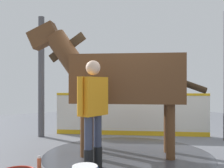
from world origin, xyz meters
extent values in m
cube|color=slate|center=(0.00, 0.00, -0.01)|extent=(16.00, 16.00, 0.02)
cylinder|color=#42444C|center=(0.35, 0.07, 0.00)|extent=(3.24, 3.24, 0.00)
cube|color=silver|center=(-0.97, -1.32, 0.53)|extent=(2.98, 2.84, 1.06)
cube|color=gold|center=(-0.97, -1.32, 1.09)|extent=(3.00, 2.86, 0.06)
cube|color=gold|center=(-0.97, -1.32, 0.06)|extent=(2.98, 2.84, 0.12)
cylinder|color=#4C4C51|center=(1.01, -2.58, 1.55)|extent=(0.16, 0.16, 3.10)
cube|color=brown|center=(0.35, 0.07, 1.45)|extent=(2.13, 2.09, 0.90)
cylinder|color=brown|center=(1.10, -0.29, 0.50)|extent=(0.16, 0.16, 1.00)
cylinder|color=brown|center=(0.75, -0.65, 0.50)|extent=(0.16, 0.16, 1.00)
cylinder|color=brown|center=(-0.05, 0.80, 0.50)|extent=(0.16, 0.16, 1.00)
cylinder|color=brown|center=(-0.39, 0.44, 0.50)|extent=(0.16, 0.16, 1.00)
cylinder|color=brown|center=(1.22, -0.75, 1.96)|extent=(0.89, 0.88, 0.97)
cube|color=#382819|center=(1.22, -0.75, 2.09)|extent=(0.59, 0.56, 0.59)
cube|color=brown|center=(1.56, -1.08, 2.32)|extent=(0.66, 0.65, 0.56)
cylinder|color=#382819|center=(-0.48, 0.86, 1.35)|extent=(0.59, 0.57, 0.35)
cylinder|color=black|center=(1.27, 0.40, 0.17)|extent=(0.15, 0.15, 0.34)
cylinder|color=#383D51|center=(1.27, 0.40, 0.60)|extent=(0.13, 0.13, 0.52)
cylinder|color=black|center=(1.49, 0.46, 0.17)|extent=(0.15, 0.15, 0.34)
cylinder|color=#383D51|center=(1.49, 0.46, 0.60)|extent=(0.13, 0.13, 0.52)
cube|color=orange|center=(1.38, 0.43, 1.17)|extent=(0.54, 0.35, 0.61)
cylinder|color=orange|center=(1.09, 0.34, 1.18)|extent=(0.09, 0.09, 0.58)
cylinder|color=orange|center=(1.67, 0.52, 1.18)|extent=(0.09, 0.09, 0.58)
sphere|color=beige|center=(1.38, 0.43, 1.62)|extent=(0.23, 0.23, 0.23)
cylinder|color=white|center=(1.87, 0.99, 0.28)|extent=(0.33, 0.33, 0.03)
cylinder|color=#CC5933|center=(2.02, -0.18, 0.08)|extent=(0.06, 0.06, 0.16)
cylinder|color=white|center=(2.02, -0.18, 0.18)|extent=(0.05, 0.05, 0.03)
camera|label=1|loc=(3.66, 3.91, 1.36)|focal=41.99mm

